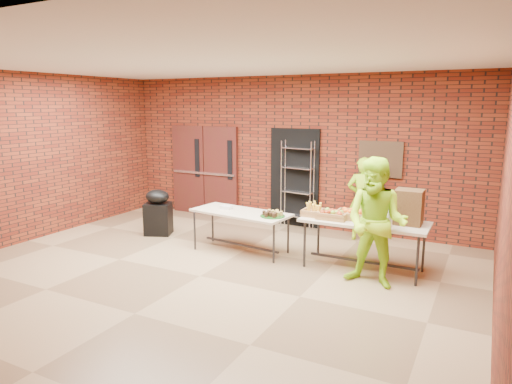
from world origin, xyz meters
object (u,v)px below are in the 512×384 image
wire_rack (297,185)px  table_right (364,225)px  coffee_dispenser (409,207)px  volunteer_woman (362,199)px  covered_grill (158,212)px  table_left (241,215)px  volunteer_man (376,223)px

wire_rack → table_right: 2.67m
coffee_dispenser → volunteer_woman: bearing=125.9°
wire_rack → volunteer_woman: wire_rack is taller
wire_rack → table_right: size_ratio=0.95×
covered_grill → table_right: bearing=-24.3°
table_left → coffee_dispenser: 2.85m
covered_grill → volunteer_man: size_ratio=0.49×
coffee_dispenser → volunteer_man: size_ratio=0.28×
covered_grill → volunteer_man: volunteer_man is taller
volunteer_woman → volunteer_man: volunteer_man is taller
volunteer_man → volunteer_woman: bearing=115.5°
volunteer_woman → volunteer_man: 2.31m
wire_rack → table_left: bearing=-88.5°
table_left → volunteer_woman: (1.73, 1.70, 0.14)m
wire_rack → covered_grill: (-2.29, -1.78, -0.47)m
table_left → coffee_dispenser: bearing=10.8°
table_left → covered_grill: (-2.02, 0.18, -0.21)m
table_right → volunteer_man: size_ratio=1.04×
coffee_dispenser → volunteer_woman: (-1.09, 1.50, -0.26)m
covered_grill → volunteer_woman: (3.75, 1.52, 0.35)m
table_right → covered_grill: bearing=178.7°
table_left → coffee_dispenser: (2.81, 0.20, 0.40)m
covered_grill → volunteer_woman: size_ratio=0.57×
wire_rack → coffee_dispenser: 3.10m
volunteer_woman → table_left: bearing=34.3°
table_right → volunteer_man: bearing=-61.9°
table_right → table_left: bearing=-177.5°
wire_rack → volunteer_man: bearing=-38.5°
table_right → covered_grill: 4.20m
table_right → volunteer_woman: volunteer_woman is taller
coffee_dispenser → covered_grill: (-4.83, -0.02, -0.61)m
volunteer_woman → wire_rack: bearing=-20.6°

